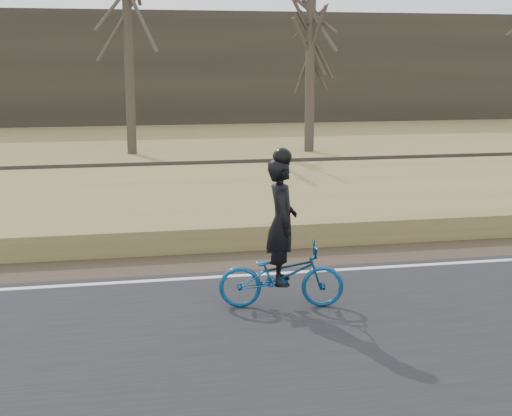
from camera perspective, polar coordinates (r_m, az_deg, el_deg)
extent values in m
cube|color=slate|center=(19.09, -19.45, 1.36)|extent=(120.00, 3.00, 0.45)
cube|color=black|center=(19.04, -19.51, 2.23)|extent=(120.00, 2.40, 0.14)
cube|color=brown|center=(19.72, -19.25, 2.98)|extent=(120.00, 0.07, 0.15)
cube|color=#383328|center=(40.70, -15.38, 10.74)|extent=(120.00, 4.00, 6.00)
imported|color=navy|center=(9.97, 2.04, -5.40)|extent=(1.82, 0.89, 0.92)
imported|color=black|center=(9.77, 2.07, -1.11)|extent=(0.52, 0.70, 1.74)
sphere|color=black|center=(9.61, 2.11, 4.09)|extent=(0.26, 0.26, 0.26)
cylinder|color=#4C4037|center=(26.97, -10.24, 14.48)|extent=(0.36, 0.36, 9.61)
cylinder|color=#4C4037|center=(27.33, 4.37, 11.92)|extent=(0.36, 0.36, 7.06)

